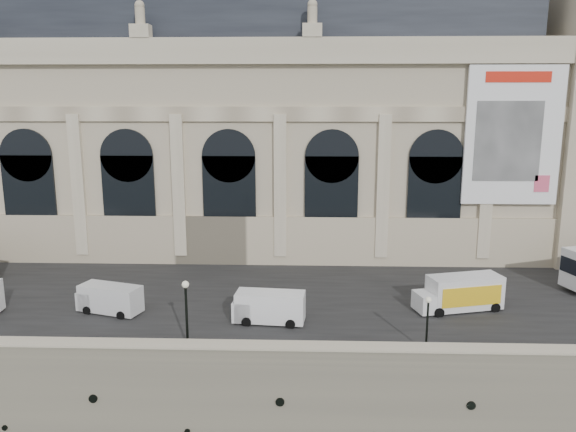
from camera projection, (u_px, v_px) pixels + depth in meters
The scene contains 9 objects.
quay at pixel (277, 258), 69.98m from camera, with size 160.00×70.00×6.00m, color gray.
street at pixel (265, 291), 48.82m from camera, with size 160.00×24.00×0.06m, color #2D2D2D.
parapet at pixel (249, 353), 35.59m from camera, with size 160.00×1.40×1.21m.
museum at pixel (222, 123), 62.71m from camera, with size 69.00×18.70×29.10m.
van_b at pixel (266, 307), 41.80m from camera, with size 5.46×2.57×2.36m.
van_c at pixel (107, 299), 43.76m from camera, with size 5.35×3.27×2.24m.
box_truck at pixel (460, 293), 44.21m from camera, with size 7.24×3.88×2.79m.
lamp_left at pixel (187, 314), 37.41m from camera, with size 0.48×0.48×4.67m.
lamp_right at pixel (427, 325), 36.74m from camera, with size 0.39×0.39×3.84m.
Camera 1 is at (3.60, -32.35, 22.42)m, focal length 35.00 mm.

